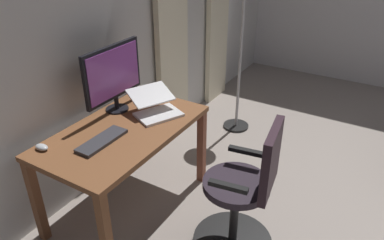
{
  "coord_description": "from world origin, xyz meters",
  "views": [
    {
      "loc": [
        2.61,
        -0.73,
        2.05
      ],
      "look_at": [
        0.94,
        -1.73,
        0.98
      ],
      "focal_mm": 34.42,
      "sensor_mm": 36.0,
      "label": 1
    }
  ],
  "objects_px": {
    "computer_keyboard": "(102,141)",
    "computer_mouse": "(42,147)",
    "desk": "(125,140)",
    "office_chair": "(245,195)",
    "computer_monitor": "(113,74)",
    "laptop": "(156,107)"
  },
  "relations": [
    {
      "from": "computer_keyboard",
      "to": "computer_mouse",
      "type": "distance_m",
      "value": 0.39
    },
    {
      "from": "laptop",
      "to": "computer_keyboard",
      "type": "bearing_deg",
      "value": 18.38
    },
    {
      "from": "laptop",
      "to": "computer_mouse",
      "type": "height_order",
      "value": "laptop"
    },
    {
      "from": "computer_keyboard",
      "to": "computer_mouse",
      "type": "height_order",
      "value": "computer_mouse"
    },
    {
      "from": "computer_monitor",
      "to": "computer_mouse",
      "type": "xyz_separation_m",
      "value": [
        0.69,
        -0.04,
        -0.28
      ]
    },
    {
      "from": "computer_mouse",
      "to": "office_chair",
      "type": "bearing_deg",
      "value": 114.16
    },
    {
      "from": "desk",
      "to": "computer_keyboard",
      "type": "height_order",
      "value": "computer_keyboard"
    },
    {
      "from": "desk",
      "to": "office_chair",
      "type": "relative_size",
      "value": 1.26
    },
    {
      "from": "computer_monitor",
      "to": "computer_keyboard",
      "type": "relative_size",
      "value": 1.53
    },
    {
      "from": "computer_mouse",
      "to": "desk",
      "type": "bearing_deg",
      "value": 150.28
    },
    {
      "from": "computer_monitor",
      "to": "office_chair",
      "type": "bearing_deg",
      "value": 82.89
    },
    {
      "from": "computer_keyboard",
      "to": "computer_monitor",
      "type": "bearing_deg",
      "value": -150.64
    },
    {
      "from": "desk",
      "to": "computer_mouse",
      "type": "relative_size",
      "value": 12.6
    },
    {
      "from": "desk",
      "to": "laptop",
      "type": "xyz_separation_m",
      "value": [
        -0.31,
        0.06,
        0.15
      ]
    },
    {
      "from": "office_chair",
      "to": "computer_keyboard",
      "type": "distance_m",
      "value": 1.02
    },
    {
      "from": "desk",
      "to": "computer_mouse",
      "type": "xyz_separation_m",
      "value": [
        0.49,
        -0.28,
        0.12
      ]
    },
    {
      "from": "desk",
      "to": "computer_monitor",
      "type": "height_order",
      "value": "computer_monitor"
    },
    {
      "from": "desk",
      "to": "office_chair",
      "type": "height_order",
      "value": "office_chair"
    },
    {
      "from": "office_chair",
      "to": "computer_monitor",
      "type": "height_order",
      "value": "computer_monitor"
    },
    {
      "from": "computer_keyboard",
      "to": "laptop",
      "type": "xyz_separation_m",
      "value": [
        -0.53,
        0.07,
        0.04
      ]
    },
    {
      "from": "office_chair",
      "to": "laptop",
      "type": "height_order",
      "value": "office_chair"
    },
    {
      "from": "computer_keyboard",
      "to": "laptop",
      "type": "height_order",
      "value": "laptop"
    }
  ]
}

